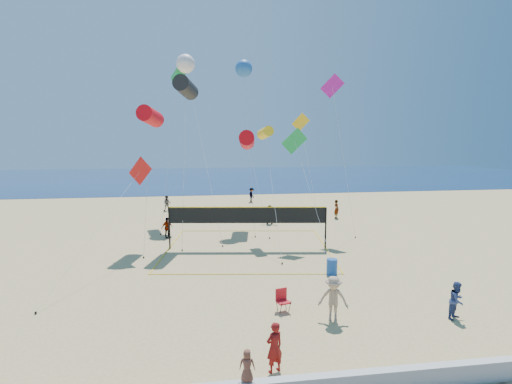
{
  "coord_description": "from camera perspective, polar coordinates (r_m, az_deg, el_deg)",
  "views": [
    {
      "loc": [
        -2.44,
        -12.53,
        6.82
      ],
      "look_at": [
        -0.26,
        2.0,
        4.91
      ],
      "focal_mm": 28.0,
      "sensor_mm": 36.0,
      "label": 1
    }
  ],
  "objects": [
    {
      "name": "volleyball_net",
      "position": [
        25.13,
        -1.21,
        -3.97
      ],
      "size": [
        11.36,
        11.23,
        2.69
      ],
      "rotation": [
        0.0,
        0.0,
        -0.14
      ],
      "color": "black",
      "rests_on": "ground"
    },
    {
      "name": "toddler",
      "position": [
        11.26,
        -1.28,
        -23.53
      ],
      "size": [
        0.47,
        0.36,
        0.86
      ],
      "primitive_type": "imported",
      "rotation": [
        0.0,
        0.0,
        2.92
      ],
      "color": "brown",
      "rests_on": "seawall"
    },
    {
      "name": "ground",
      "position": [
        14.47,
        2.34,
        -20.71
      ],
      "size": [
        120.0,
        120.0,
        0.0
      ],
      "primitive_type": "plane",
      "color": "tan",
      "rests_on": "ground"
    },
    {
      "name": "kite_3",
      "position": [
        24.47,
        -16.66,
        2.25
      ],
      "size": [
        3.86,
        8.98,
        5.88
      ],
      "rotation": [
        0.0,
        0.0,
        -0.42
      ],
      "color": "red",
      "rests_on": "ground"
    },
    {
      "name": "kite_4",
      "position": [
        26.02,
        5.72,
        6.58
      ],
      "size": [
        1.9,
        5.28,
        7.64
      ],
      "rotation": [
        0.0,
        0.0,
        0.2
      ],
      "color": "green",
      "rests_on": "ground"
    },
    {
      "name": "kite_7",
      "position": [
        33.28,
        -1.76,
        17.21
      ],
      "size": [
        1.63,
        6.13,
        13.19
      ],
      "rotation": [
        0.0,
        0.0,
        -0.22
      ],
      "color": "#2562B5",
      "rests_on": "ground"
    },
    {
      "name": "camp_chair",
      "position": [
        16.59,
        3.78,
        -14.97
      ],
      "size": [
        0.59,
        0.69,
        1.01
      ],
      "rotation": [
        0.0,
        0.0,
        0.26
      ],
      "color": "red",
      "rests_on": "ground"
    },
    {
      "name": "kite_6",
      "position": [
        35.27,
        -10.04,
        17.59
      ],
      "size": [
        3.22,
        10.52,
        13.91
      ],
      "rotation": [
        0.0,
        0.0,
        -0.12
      ],
      "color": "white",
      "rests_on": "ground"
    },
    {
      "name": "kite_9",
      "position": [
        37.61,
        6.51,
        9.27
      ],
      "size": [
        1.5,
        4.35,
        9.35
      ],
      "rotation": [
        0.0,
        0.0,
        -0.38
      ],
      "color": "yellow",
      "rests_on": "ground"
    },
    {
      "name": "kite_10",
      "position": [
        31.27,
        -1.31,
        7.42
      ],
      "size": [
        1.86,
        5.82,
        7.6
      ],
      "rotation": [
        0.0,
        0.0,
        -0.15
      ],
      "color": "red",
      "rests_on": "ground"
    },
    {
      "name": "bystander_b",
      "position": [
        15.87,
        10.98,
        -14.73
      ],
      "size": [
        1.29,
        1.03,
        1.75
      ],
      "primitive_type": "imported",
      "rotation": [
        0.0,
        0.0,
        -0.4
      ],
      "color": "tan",
      "rests_on": "ground"
    },
    {
      "name": "kite_8",
      "position": [
        36.3,
        -11.06,
        16.02
      ],
      "size": [
        1.98,
        8.02,
        12.94
      ],
      "rotation": [
        0.0,
        0.0,
        0.25
      ],
      "color": "green",
      "rests_on": "ground"
    },
    {
      "name": "ocean",
      "position": [
        74.88,
        -6.63,
        2.13
      ],
      "size": [
        140.0,
        50.0,
        0.03
      ],
      "primitive_type": "cube",
      "color": "navy",
      "rests_on": "ground"
    },
    {
      "name": "trash_barrel",
      "position": [
        21.09,
        10.79,
        -10.44
      ],
      "size": [
        0.56,
        0.56,
        0.81
      ],
      "primitive_type": "cylinder",
      "rotation": [
        0.0,
        0.0,
        -0.04
      ],
      "color": "#18489C",
      "rests_on": "ground"
    },
    {
      "name": "kite_1",
      "position": [
        27.87,
        -9.99,
        14.47
      ],
      "size": [
        1.71,
        4.63,
        11.02
      ],
      "rotation": [
        0.0,
        0.0,
        -0.26
      ],
      "color": "black",
      "rests_on": "ground"
    },
    {
      "name": "far_person_0",
      "position": [
        28.74,
        -12.6,
        -5.01
      ],
      "size": [
        0.91,
        0.79,
        1.47
      ],
      "primitive_type": "imported",
      "rotation": [
        0.0,
        0.0,
        0.62
      ],
      "color": "gray",
      "rests_on": "ground"
    },
    {
      "name": "far_person_4",
      "position": [
        44.29,
        -0.63,
        -0.42
      ],
      "size": [
        0.83,
        1.15,
        1.59
      ],
      "primitive_type": "imported",
      "rotation": [
        0.0,
        0.0,
        1.83
      ],
      "color": "gray",
      "rests_on": "ground"
    },
    {
      "name": "bystander_a",
      "position": [
        17.61,
        26.78,
        -13.65
      ],
      "size": [
        0.89,
        0.84,
        1.46
      ],
      "primitive_type": "imported",
      "rotation": [
        0.0,
        0.0,
        0.54
      ],
      "color": "navy",
      "rests_on": "ground"
    },
    {
      "name": "far_person_2",
      "position": [
        35.8,
        11.42,
        -2.41
      ],
      "size": [
        0.49,
        0.65,
        1.63
      ],
      "primitive_type": "imported",
      "rotation": [
        0.0,
        0.0,
        1.74
      ],
      "color": "gray",
      "rests_on": "ground"
    },
    {
      "name": "kite_5",
      "position": [
        30.12,
        11.01,
        13.62
      ],
      "size": [
        1.96,
        2.81,
        11.58
      ],
      "rotation": [
        0.0,
        0.0,
        -0.29
      ],
      "color": "#C2189F",
      "rests_on": "ground"
    },
    {
      "name": "woman",
      "position": [
        12.61,
        2.64,
        -21.28
      ],
      "size": [
        0.66,
        0.57,
        1.54
      ],
      "primitive_type": "imported",
      "rotation": [
        0.0,
        0.0,
        3.57
      ],
      "color": "maroon",
      "rests_on": "ground"
    },
    {
      "name": "kite_0",
      "position": [
        27.11,
        -14.84,
        10.39
      ],
      "size": [
        1.6,
        5.04,
        9.03
      ],
      "rotation": [
        0.0,
        0.0,
        -0.24
      ],
      "color": "red",
      "rests_on": "ground"
    },
    {
      "name": "far_person_1",
      "position": [
        32.72,
        1.96,
        -3.25
      ],
      "size": [
        1.51,
        0.83,
        1.55
      ],
      "primitive_type": "imported",
      "rotation": [
        0.0,
        0.0,
        -0.27
      ],
      "color": "gray",
      "rests_on": "ground"
    },
    {
      "name": "kite_2",
      "position": [
        27.49,
        1.33,
        8.43
      ],
      "size": [
        0.94,
        7.09,
        7.79
      ],
      "rotation": [
        0.0,
        0.0,
        0.14
      ],
      "color": "yellow",
      "rests_on": "ground"
    },
    {
      "name": "far_person_3",
      "position": [
        39.66,
        -12.57,
        -1.59
      ],
      "size": [
        0.74,
        0.59,
        1.49
      ],
      "primitive_type": "imported",
      "rotation": [
        0.0,
        0.0,
        -0.03
      ],
      "color": "gray",
      "rests_on": "ground"
    }
  ]
}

